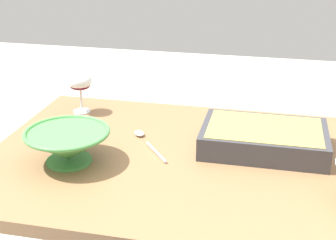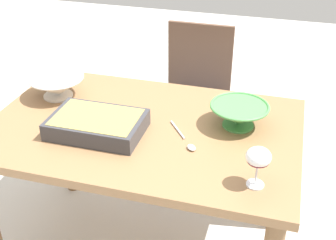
{
  "view_description": "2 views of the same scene",
  "coord_description": "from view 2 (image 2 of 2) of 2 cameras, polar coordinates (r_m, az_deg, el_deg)",
  "views": [
    {
      "loc": [
        -0.17,
        1.27,
        1.4
      ],
      "look_at": [
        0.12,
        -0.05,
        0.84
      ],
      "focal_mm": 51.72,
      "sensor_mm": 36.0,
      "label": 1
    },
    {
      "loc": [
        0.54,
        -1.51,
        1.72
      ],
      "look_at": [
        0.13,
        -0.07,
        0.83
      ],
      "focal_mm": 47.53,
      "sensor_mm": 36.0,
      "label": 2
    }
  ],
  "objects": [
    {
      "name": "dining_table",
      "position": [
        1.93,
        -3.1,
        -3.49
      ],
      "size": [
        1.3,
        0.84,
        0.75
      ],
      "color": "olive",
      "rests_on": "ground_plane"
    },
    {
      "name": "chair",
      "position": [
        2.65,
        3.43,
        2.89
      ],
      "size": [
        0.41,
        0.43,
        0.9
      ],
      "color": "#334772",
      "rests_on": "ground_plane"
    },
    {
      "name": "wine_glass",
      "position": [
        1.51,
        11.51,
        -4.9
      ],
      "size": [
        0.09,
        0.09,
        0.15
      ],
      "color": "white",
      "rests_on": "dining_table"
    },
    {
      "name": "casserole_dish",
      "position": [
        1.83,
        -9.09,
        -0.46
      ],
      "size": [
        0.38,
        0.25,
        0.07
      ],
      "color": "#38383D",
      "rests_on": "dining_table"
    },
    {
      "name": "mixing_bowl",
      "position": [
        1.86,
        9.09,
        0.74
      ],
      "size": [
        0.25,
        0.25,
        0.1
      ],
      "color": "#4C994C",
      "rests_on": "dining_table"
    },
    {
      "name": "small_bowl",
      "position": [
        2.14,
        -14.05,
        4.31
      ],
      "size": [
        0.26,
        0.26,
        0.1
      ],
      "color": "white",
      "rests_on": "dining_table"
    },
    {
      "name": "serving_spoon",
      "position": [
        1.76,
        2.4,
        -2.75
      ],
      "size": [
        0.16,
        0.2,
        0.01
      ],
      "color": "silver",
      "rests_on": "dining_table"
    }
  ]
}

